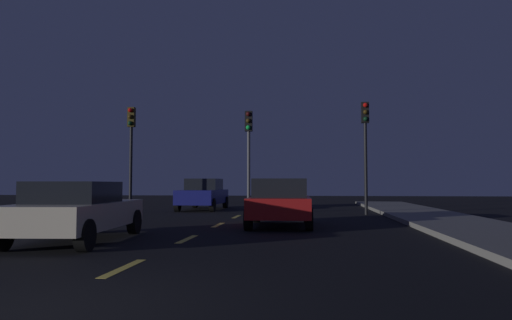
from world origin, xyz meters
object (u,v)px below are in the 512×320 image
(traffic_signal_right, at_px, (365,136))
(car_oncoming_far, at_px, (203,194))
(car_adjacent_lane, at_px, (77,210))
(traffic_signal_left, at_px, (131,139))
(car_stopped_ahead, at_px, (280,202))
(traffic_signal_center, at_px, (249,141))

(traffic_signal_right, xyz_separation_m, car_oncoming_far, (-7.83, 3.08, -2.61))
(car_adjacent_lane, bearing_deg, traffic_signal_left, 105.39)
(traffic_signal_right, xyz_separation_m, car_stopped_ahead, (-3.33, -5.75, -2.66))
(car_stopped_ahead, bearing_deg, traffic_signal_left, 141.31)
(traffic_signal_right, distance_m, car_adjacent_lane, 13.00)
(traffic_signal_left, distance_m, car_adjacent_lane, 10.82)
(car_oncoming_far, bearing_deg, car_stopped_ahead, -63.01)
(traffic_signal_right, distance_m, car_oncoming_far, 8.81)
(car_stopped_ahead, distance_m, car_oncoming_far, 9.90)
(car_adjacent_lane, bearing_deg, traffic_signal_center, 75.31)
(traffic_signal_left, xyz_separation_m, traffic_signal_center, (5.43, -0.00, -0.18))
(car_adjacent_lane, distance_m, car_oncoming_far, 13.18)
(car_stopped_ahead, bearing_deg, traffic_signal_right, 59.89)
(traffic_signal_center, bearing_deg, traffic_signal_left, 179.99)
(traffic_signal_right, xyz_separation_m, car_adjacent_lane, (-7.73, -10.10, -2.69))
(traffic_signal_left, distance_m, car_oncoming_far, 4.83)
(traffic_signal_left, bearing_deg, car_adjacent_lane, -74.61)
(car_stopped_ahead, relative_size, car_oncoming_far, 0.85)
(traffic_signal_center, relative_size, traffic_signal_right, 0.94)
(car_adjacent_lane, bearing_deg, car_oncoming_far, 90.42)
(traffic_signal_right, relative_size, car_stopped_ahead, 1.26)
(car_oncoming_far, bearing_deg, traffic_signal_right, -21.44)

